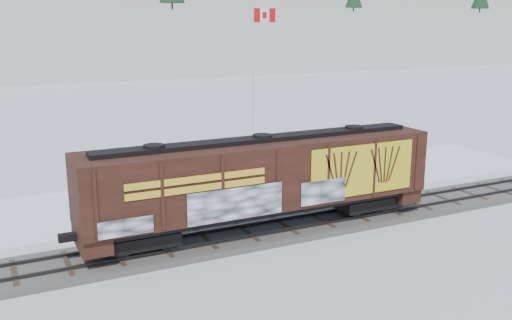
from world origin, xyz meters
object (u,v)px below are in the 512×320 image
car_dark (335,164)px  car_white (295,172)px  hopper_railcar (262,177)px  car_silver (119,189)px  flagpole (254,102)px

car_dark → car_white: bearing=80.3°
car_white → car_dark: car_white is taller
car_dark → hopper_railcar: bearing=106.3°
hopper_railcar → car_white: size_ratio=3.36×
car_silver → car_dark: size_ratio=0.94×
flagpole → car_dark: (2.09, -7.74, -3.23)m
car_white → car_dark: (3.45, 0.83, -0.07)m
car_silver → car_dark: 14.02m
flagpole → car_white: size_ratio=2.20×
hopper_railcar → car_silver: hopper_railcar is taller
car_silver → car_white: (10.57, -1.04, -0.01)m
car_white → hopper_railcar: bearing=130.9°
flagpole → car_white: 9.24m
hopper_railcar → car_white: 9.00m
hopper_railcar → car_silver: size_ratio=3.44×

